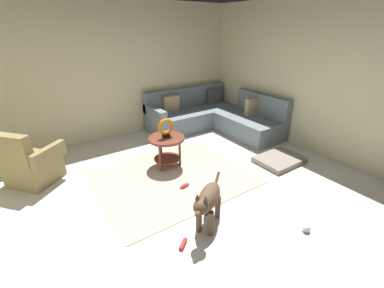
# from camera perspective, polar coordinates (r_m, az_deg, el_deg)

# --- Properties ---
(ground_plane) EXTENTS (6.00, 6.00, 0.10)m
(ground_plane) POSITION_cam_1_polar(r_m,az_deg,el_deg) (3.61, -0.59, -13.74)
(ground_plane) COLOR silver
(wall_back) EXTENTS (6.00, 0.12, 2.70)m
(wall_back) POSITION_cam_1_polar(r_m,az_deg,el_deg) (5.59, -18.15, 14.83)
(wall_back) COLOR beige
(wall_back) RESTS_ON ground_plane
(wall_right) EXTENTS (0.12, 6.00, 2.70)m
(wall_right) POSITION_cam_1_polar(r_m,az_deg,el_deg) (5.15, 28.47, 12.36)
(wall_right) COLOR beige
(wall_right) RESTS_ON ground_plane
(area_rug) EXTENTS (2.30, 1.90, 0.01)m
(area_rug) POSITION_cam_1_polar(r_m,az_deg,el_deg) (4.14, -4.26, -7.37)
(area_rug) COLOR #BCAD93
(area_rug) RESTS_ON ground_plane
(sectional_couch) EXTENTS (2.20, 2.25, 0.88)m
(sectional_couch) POSITION_cam_1_polar(r_m,az_deg,el_deg) (5.95, 4.69, 5.95)
(sectional_couch) COLOR slate
(sectional_couch) RESTS_ON ground_plane
(armchair) EXTENTS (0.98, 1.00, 0.88)m
(armchair) POSITION_cam_1_polar(r_m,az_deg,el_deg) (4.55, -32.42, -3.80)
(armchair) COLOR olive
(armchair) RESTS_ON ground_plane
(side_table) EXTENTS (0.60, 0.60, 0.54)m
(side_table) POSITION_cam_1_polar(r_m,az_deg,el_deg) (4.28, -5.68, -0.02)
(side_table) COLOR brown
(side_table) RESTS_ON ground_plane
(torus_sculpture) EXTENTS (0.28, 0.08, 0.33)m
(torus_sculpture) POSITION_cam_1_polar(r_m,az_deg,el_deg) (4.16, -5.85, 3.66)
(torus_sculpture) COLOR black
(torus_sculpture) RESTS_ON side_table
(dog_bed_mat) EXTENTS (0.80, 0.60, 0.09)m
(dog_bed_mat) POSITION_cam_1_polar(r_m,az_deg,el_deg) (4.81, 18.95, -3.34)
(dog_bed_mat) COLOR gray
(dog_bed_mat) RESTS_ON ground_plane
(dog) EXTENTS (0.72, 0.53, 0.63)m
(dog) POSITION_cam_1_polar(r_m,az_deg,el_deg) (3.01, 3.60, -12.48)
(dog) COLOR brown
(dog) RESTS_ON ground_plane
(dog_toy_ball) EXTENTS (0.09, 0.09, 0.09)m
(dog_toy_ball) POSITION_cam_1_polar(r_m,az_deg,el_deg) (3.43, 24.16, -16.78)
(dog_toy_ball) COLOR silver
(dog_toy_ball) RESTS_ON ground_plane
(dog_toy_rope) EXTENTS (0.15, 0.13, 0.05)m
(dog_toy_rope) POSITION_cam_1_polar(r_m,az_deg,el_deg) (3.02, -2.01, -21.39)
(dog_toy_rope) COLOR red
(dog_toy_rope) RESTS_ON ground_plane
(dog_toy_bone) EXTENTS (0.19, 0.09, 0.06)m
(dog_toy_bone) POSITION_cam_1_polar(r_m,az_deg,el_deg) (3.88, -1.68, -9.30)
(dog_toy_bone) COLOR red
(dog_toy_bone) RESTS_ON ground_plane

